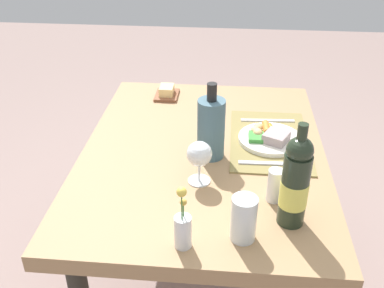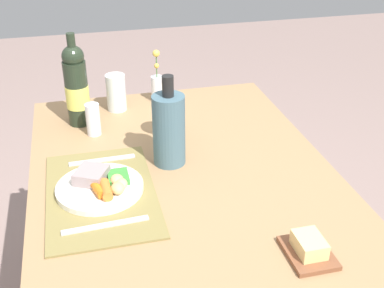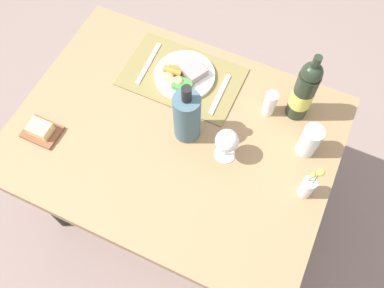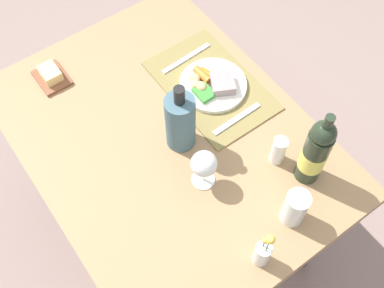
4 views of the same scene
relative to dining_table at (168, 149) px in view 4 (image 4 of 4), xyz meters
The scene contains 13 objects.
ground_plane 0.65m from the dining_table, ahead, with size 8.00×8.00×0.00m, color gray.
dining_table is the anchor object (origin of this frame).
placemat 0.27m from the dining_table, 71.54° to the right, with size 0.45×0.29×0.01m, color olive.
dinner_plate 0.27m from the dining_table, 73.72° to the right, with size 0.23×0.23×0.05m.
fork 0.26m from the dining_table, 111.09° to the right, with size 0.02×0.19×0.01m, color silver.
knife 0.34m from the dining_table, 46.63° to the right, with size 0.02×0.21×0.01m, color silver.
wine_bottle 0.51m from the dining_table, 143.66° to the right, with size 0.08×0.08×0.32m.
wine_glass 0.27m from the dining_table, behind, with size 0.08×0.08×0.14m.
water_tumbler 0.49m from the dining_table, 163.00° to the right, with size 0.07×0.07×0.13m.
salt_shaker 0.39m from the dining_table, 139.87° to the right, with size 0.05×0.05×0.11m, color white.
flower_vase 0.52m from the dining_table, behind, with size 0.05×0.05×0.20m.
cooler_bottle 0.20m from the dining_table, 146.44° to the right, with size 0.09×0.09×0.27m.
butter_dish 0.49m from the dining_table, 24.16° to the left, with size 0.13×0.10×0.05m.
Camera 4 is at (-0.72, 0.42, 2.06)m, focal length 44.63 mm.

